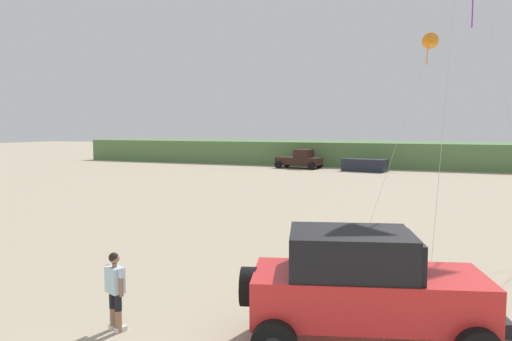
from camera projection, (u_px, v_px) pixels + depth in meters
name	position (u px, v px, depth m)	size (l,w,h in m)	color
dune_ridge	(468.00, 156.00, 51.37)	(90.00, 9.29, 2.61)	#567A47
jeep	(364.00, 286.00, 9.54)	(5.01, 3.52, 2.26)	red
person_watching	(115.00, 287.00, 10.28)	(0.59, 0.42, 1.67)	#8C664C
distant_pickup	(300.00, 159.00, 51.11)	(4.78, 2.83, 1.98)	black
distant_sedan	(365.00, 165.00, 47.59)	(4.20, 1.70, 1.20)	#1E232D
kite_black_sled	(431.00, 43.00, 22.80)	(2.34, 5.64, 8.58)	orange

